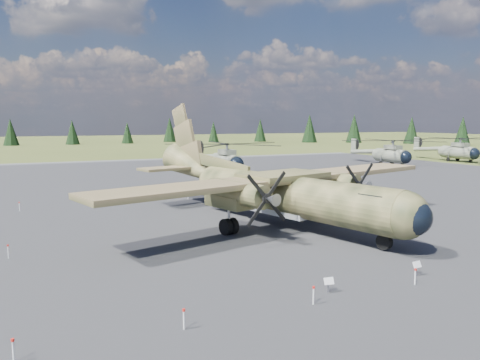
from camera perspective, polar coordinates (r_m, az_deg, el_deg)
name	(u,v)px	position (r m, az deg, el deg)	size (l,w,h in m)	color
ground	(257,231)	(34.82, 2.05, -6.28)	(500.00, 500.00, 0.00)	#535A28
apron	(208,209)	(43.78, -3.87, -3.51)	(120.00, 120.00, 0.04)	#5A5B5F
transport_plane	(273,186)	(36.87, 4.05, -0.79)	(31.43, 28.12, 10.44)	#33391F
helicopter_near	(226,152)	(71.88, -1.77, 3.41)	(19.46, 22.58, 4.79)	gray
helicopter_mid	(391,147)	(90.56, 17.94, 3.81)	(18.70, 22.00, 4.72)	gray
helicopter_far	(458,145)	(104.53, 25.06, 3.91)	(18.92, 22.28, 4.79)	gray
info_placard_left	(329,283)	(23.04, 10.76, -12.19)	(0.50, 0.26, 0.76)	gray
info_placard_right	(417,266)	(26.68, 20.74, -9.79)	(0.51, 0.24, 0.79)	gray
barrier_fence	(252,225)	(34.43, 1.42, -5.56)	(33.12, 29.62, 0.85)	silver
treeline	(243,168)	(33.42, 0.31, 1.49)	(312.41, 307.41, 10.94)	black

